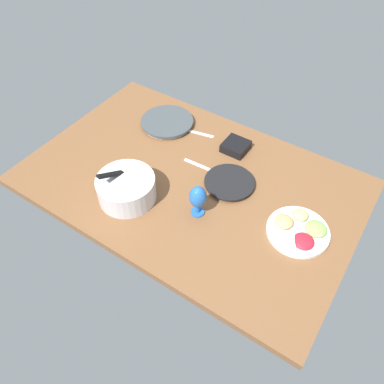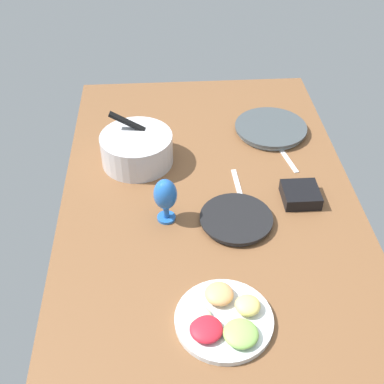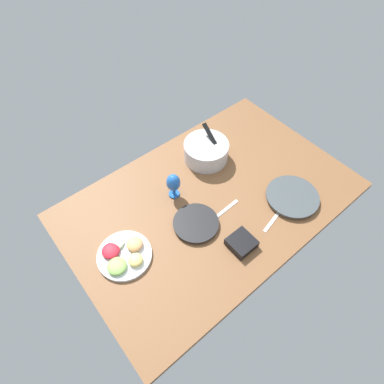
{
  "view_description": "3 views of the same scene",
  "coord_description": "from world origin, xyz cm",
  "px_view_note": "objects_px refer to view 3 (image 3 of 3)",
  "views": [
    {
      "loc": [
        -72.54,
        108.35,
        135.54
      ],
      "look_at": [
        -8.39,
        11.56,
        6.87
      ],
      "focal_mm": 35.95,
      "sensor_mm": 36.0,
      "label": 1
    },
    {
      "loc": [
        -138.83,
        15.12,
        118.63
      ],
      "look_at": [
        -8.9,
        6.56,
        6.87
      ],
      "focal_mm": 47.82,
      "sensor_mm": 36.0,
      "label": 2
    },
    {
      "loc": [
        -75.49,
        -74.78,
        146.89
      ],
      "look_at": [
        -8.4,
        6.45,
        6.87
      ],
      "focal_mm": 30.12,
      "sensor_mm": 36.0,
      "label": 3
    }
  ],
  "objects_px": {
    "dinner_plate_left": "(196,223)",
    "dinner_plate_right": "(292,197)",
    "fruit_platter": "(124,255)",
    "mixing_bowl": "(206,151)",
    "hurricane_glass_blue": "(173,183)",
    "square_bowl_black": "(242,243)"
  },
  "relations": [
    {
      "from": "dinner_plate_left",
      "to": "dinner_plate_right",
      "type": "height_order",
      "value": "dinner_plate_right"
    },
    {
      "from": "dinner_plate_right",
      "to": "fruit_platter",
      "type": "xyz_separation_m",
      "value": [
        -0.92,
        0.3,
        0.0
      ]
    },
    {
      "from": "mixing_bowl",
      "to": "hurricane_glass_blue",
      "type": "distance_m",
      "value": 0.34
    },
    {
      "from": "dinner_plate_left",
      "to": "dinner_plate_right",
      "type": "relative_size",
      "value": 0.83
    },
    {
      "from": "hurricane_glass_blue",
      "to": "square_bowl_black",
      "type": "bearing_deg",
      "value": -81.93
    },
    {
      "from": "dinner_plate_left",
      "to": "fruit_platter",
      "type": "xyz_separation_m",
      "value": [
        -0.39,
        0.09,
        0.01
      ]
    },
    {
      "from": "hurricane_glass_blue",
      "to": "fruit_platter",
      "type": "bearing_deg",
      "value": -161.04
    },
    {
      "from": "square_bowl_black",
      "to": "dinner_plate_left",
      "type": "bearing_deg",
      "value": 112.6
    },
    {
      "from": "hurricane_glass_blue",
      "to": "square_bowl_black",
      "type": "height_order",
      "value": "hurricane_glass_blue"
    },
    {
      "from": "hurricane_glass_blue",
      "to": "square_bowl_black",
      "type": "distance_m",
      "value": 0.48
    },
    {
      "from": "mixing_bowl",
      "to": "square_bowl_black",
      "type": "height_order",
      "value": "mixing_bowl"
    },
    {
      "from": "dinner_plate_left",
      "to": "square_bowl_black",
      "type": "bearing_deg",
      "value": -67.4
    },
    {
      "from": "hurricane_glass_blue",
      "to": "dinner_plate_left",
      "type": "bearing_deg",
      "value": -98.01
    },
    {
      "from": "dinner_plate_right",
      "to": "hurricane_glass_blue",
      "type": "relative_size",
      "value": 1.8
    },
    {
      "from": "dinner_plate_left",
      "to": "mixing_bowl",
      "type": "bearing_deg",
      "value": 42.82
    },
    {
      "from": "dinner_plate_left",
      "to": "hurricane_glass_blue",
      "type": "relative_size",
      "value": 1.49
    },
    {
      "from": "dinner_plate_right",
      "to": "hurricane_glass_blue",
      "type": "height_order",
      "value": "hurricane_glass_blue"
    },
    {
      "from": "dinner_plate_right",
      "to": "fruit_platter",
      "type": "relative_size",
      "value": 1.08
    },
    {
      "from": "dinner_plate_left",
      "to": "mixing_bowl",
      "type": "distance_m",
      "value": 0.49
    },
    {
      "from": "fruit_platter",
      "to": "hurricane_glass_blue",
      "type": "xyz_separation_m",
      "value": [
        0.42,
        0.15,
        0.08
      ]
    },
    {
      "from": "dinner_plate_left",
      "to": "fruit_platter",
      "type": "relative_size",
      "value": 0.9
    },
    {
      "from": "dinner_plate_left",
      "to": "square_bowl_black",
      "type": "distance_m",
      "value": 0.26
    }
  ]
}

